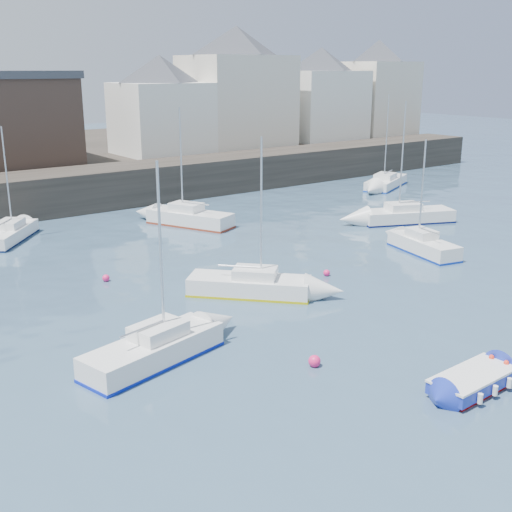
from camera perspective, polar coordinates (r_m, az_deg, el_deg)
water at (r=24.91m, az=17.01°, el=-9.59°), size 220.00×220.00×0.00m
quay_wall at (r=52.08m, az=-15.41°, el=5.73°), size 90.00×5.00×3.00m
land_strip at (r=68.99m, az=-21.04°, el=7.64°), size 90.00×32.00×2.80m
bldg_east_a at (r=67.03m, az=-1.72°, el=14.84°), size 13.36×13.36×11.80m
bldg_east_b at (r=73.57m, az=5.77°, el=14.18°), size 11.88×11.88×9.95m
bldg_east_c at (r=79.89m, az=10.71°, el=14.51°), size 11.14×11.14×10.95m
bldg_east_d at (r=61.91m, az=-8.45°, el=13.22°), size 11.14×11.14×8.95m
blue_dinghy at (r=23.46m, az=18.77°, el=-10.45°), size 3.48×1.87×0.65m
sailboat_a at (r=24.47m, az=-9.04°, el=-8.17°), size 6.04×3.15×7.50m
sailboat_b at (r=31.11m, az=-0.55°, el=-2.59°), size 5.44×5.61×7.62m
sailboat_c at (r=39.32m, az=14.64°, el=0.96°), size 2.71×5.30×6.67m
sailboat_d at (r=47.02m, az=13.23°, el=3.55°), size 6.92×4.58×8.45m
sailboat_f at (r=45.06m, az=-5.92°, el=3.43°), size 4.39×6.48×8.08m
sailboat_g at (r=60.74m, az=11.47°, el=6.46°), size 6.89×4.72×8.38m
sailboat_h at (r=43.75m, az=-21.07°, el=1.87°), size 4.88×5.43×7.15m
buoy_near at (r=24.17m, az=5.21°, el=-9.73°), size 0.46×0.46×0.46m
buoy_mid at (r=34.26m, az=6.29°, el=-1.75°), size 0.35×0.35×0.35m
buoy_far at (r=34.09m, az=-13.18°, el=-2.19°), size 0.38×0.38×0.38m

